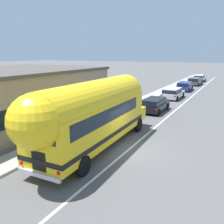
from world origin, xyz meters
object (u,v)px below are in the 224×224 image
at_px(car_third, 185,86).
at_px(car_fourth, 195,81).
at_px(painted_bus, 91,113).
at_px(car_lead, 154,104).
at_px(car_fifth, 200,78).
at_px(car_second, 173,93).

height_order(car_third, car_fourth, same).
bearing_deg(painted_bus, car_fourth, 89.84).
xyz_separation_m(car_lead, car_fifth, (-0.19, 29.68, -0.00)).
relative_size(car_second, car_third, 1.03).
bearing_deg(car_third, painted_bus, -89.74).
distance_m(painted_bus, car_third, 26.48).
relative_size(car_third, car_fifth, 0.95).
bearing_deg(car_lead, car_third, 90.99).
bearing_deg(car_second, car_fifth, 90.01).
bearing_deg(painted_bus, car_second, 90.12).
bearing_deg(car_fourth, car_lead, -89.87).
height_order(car_second, car_fifth, same).
xyz_separation_m(painted_bus, car_lead, (0.15, 11.02, -1.51)).
xyz_separation_m(car_second, car_third, (-0.08, 7.55, 0.01)).
bearing_deg(car_lead, painted_bus, -90.77).
height_order(car_lead, car_fifth, same).
bearing_deg(car_fifth, car_third, -90.30).
bearing_deg(painted_bus, car_fifth, 90.06).
bearing_deg(car_second, car_fourth, 89.50).
distance_m(car_second, car_third, 7.55).
relative_size(painted_bus, car_fifth, 2.56).
bearing_deg(car_lead, car_fifth, 90.37).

